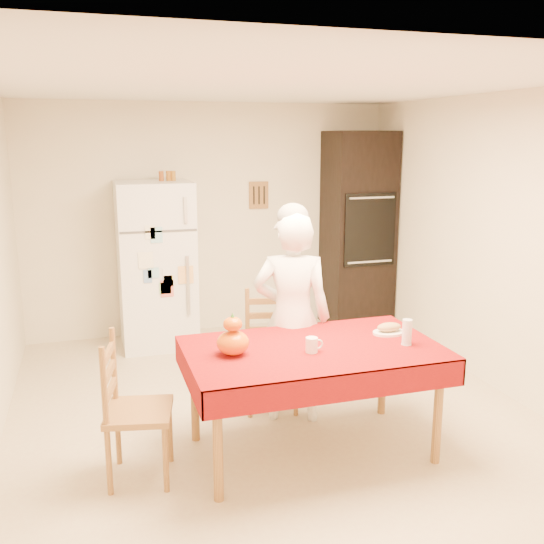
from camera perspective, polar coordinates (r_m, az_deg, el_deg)
name	(u,v)px	position (r m, az deg, el deg)	size (l,w,h in m)	color
floor	(270,410)	(4.96, -0.19, -12.88)	(4.50, 4.50, 0.00)	tan
room_shell	(270,208)	(4.51, -0.21, 6.07)	(4.02, 4.52, 2.51)	beige
refrigerator	(156,265)	(6.33, -10.84, 0.66)	(0.75, 0.74, 1.70)	white
oven_cabinet	(358,230)	(6.95, 8.08, 3.91)	(0.70, 0.62, 2.20)	black
dining_table	(313,357)	(4.12, 3.84, -7.94)	(1.70, 1.00, 0.76)	brown
chair_far	(271,345)	(4.89, -0.13, -6.84)	(0.50, 0.48, 0.95)	brown
chair_left	(128,404)	(3.97, -13.38, -11.98)	(0.48, 0.49, 0.95)	brown
seated_woman	(292,318)	(4.57, 1.90, -4.33)	(0.59, 0.39, 1.61)	white
coffee_mug	(312,345)	(3.97, 3.75, -6.87)	(0.08, 0.08, 0.10)	white
pumpkin_lower	(233,343)	(3.93, -3.70, -6.66)	(0.21, 0.21, 0.16)	#D35C04
pumpkin_upper	(233,324)	(3.89, -3.72, -4.91)	(0.12, 0.12, 0.09)	#E73D05
wine_glass	(407,332)	(4.19, 12.59, -5.55)	(0.07, 0.07, 0.18)	silver
bread_plate	(389,332)	(4.42, 10.94, -5.61)	(0.24, 0.24, 0.02)	white
bread_loaf	(389,327)	(4.41, 10.97, -5.11)	(0.18, 0.10, 0.06)	#9A724C
spice_jar_left	(161,176)	(6.27, -10.39, 8.88)	(0.05, 0.05, 0.10)	brown
spice_jar_mid	(169,176)	(6.28, -9.71, 8.91)	(0.05, 0.05, 0.10)	#955A1B
spice_jar_right	(173,176)	(6.29, -9.28, 8.93)	(0.05, 0.05, 0.10)	#9A641C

